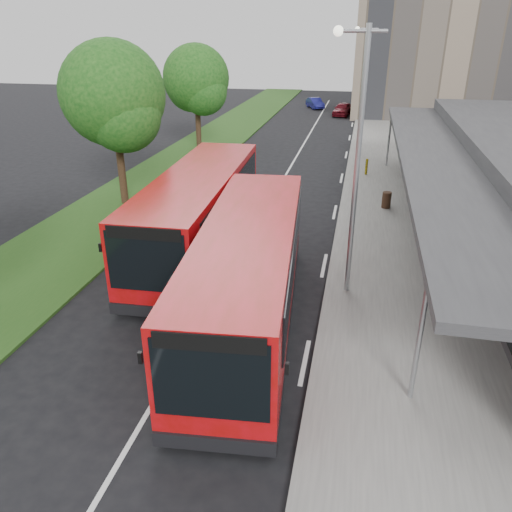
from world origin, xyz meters
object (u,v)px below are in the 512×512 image
at_px(tree_far, 196,83).
at_px(lamp_post_far, 364,83).
at_px(litter_bin, 386,200).
at_px(bollard, 366,167).
at_px(bus_second, 199,212).
at_px(lamp_post_near, 355,152).
at_px(bus_main, 248,274).
at_px(car_near, 343,109).
at_px(tree_mid, 114,101).
at_px(car_far, 315,103).

bearing_deg(tree_far, lamp_post_far, 4.87).
bearing_deg(litter_bin, bollard, 99.65).
distance_m(bus_second, litter_bin, 9.71).
xyz_separation_m(lamp_post_near, bus_main, (-2.72, -2.29, -3.16)).
bearing_deg(bus_main, car_near, 83.79).
distance_m(bus_main, bus_second, 5.55).
bearing_deg(tree_far, bollard, -20.81).
xyz_separation_m(lamp_post_near, litter_bin, (1.56, 8.73, -4.18)).
relative_size(tree_mid, bus_main, 0.70).
relative_size(lamp_post_far, bollard, 8.70).
height_order(bus_main, litter_bin, bus_main).
bearing_deg(lamp_post_far, bus_main, -96.95).
bearing_deg(tree_far, tree_mid, -90.00).
xyz_separation_m(lamp_post_near, bollard, (0.56, 14.61, -4.11)).
distance_m(tree_mid, litter_bin, 13.54).
relative_size(litter_bin, car_far, 0.23).
height_order(tree_far, car_far, tree_far).
bearing_deg(car_far, tree_far, -129.09).
bearing_deg(tree_mid, bus_second, -40.81).
height_order(tree_far, bus_main, tree_far).
bearing_deg(lamp_post_near, car_near, 93.07).
height_order(tree_mid, lamp_post_near, lamp_post_near).
distance_m(lamp_post_near, car_far, 41.85).
height_order(tree_far, lamp_post_near, lamp_post_near).
relative_size(bus_second, car_near, 2.96).
bearing_deg(lamp_post_far, lamp_post_near, -90.00).
height_order(lamp_post_near, bollard, lamp_post_near).
bearing_deg(bus_main, tree_mid, 126.85).
height_order(tree_mid, bus_second, tree_mid).
height_order(litter_bin, car_far, car_far).
relative_size(lamp_post_far, bus_main, 0.73).
relative_size(tree_far, lamp_post_far, 0.89).
height_order(tree_far, bus_second, tree_far).
xyz_separation_m(tree_mid, car_near, (9.14, 29.90, -4.32)).
bearing_deg(car_near, litter_bin, -74.05).
relative_size(litter_bin, car_near, 0.21).
bearing_deg(litter_bin, tree_mid, -172.46).
bearing_deg(car_far, lamp_post_near, -106.96).
distance_m(tree_far, car_near, 20.49).
bearing_deg(tree_far, litter_bin, -39.14).
relative_size(lamp_post_near, bus_second, 0.72).
bearing_deg(tree_mid, tree_far, 90.00).
bearing_deg(bus_main, lamp_post_near, 35.02).
height_order(lamp_post_far, car_far, lamp_post_far).
relative_size(tree_far, litter_bin, 9.32).
bearing_deg(bus_main, litter_bin, 63.67).
relative_size(bus_main, bollard, 11.89).
bearing_deg(bus_second, bus_main, -59.62).
height_order(tree_mid, litter_bin, tree_mid).
relative_size(bus_main, car_far, 3.30).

